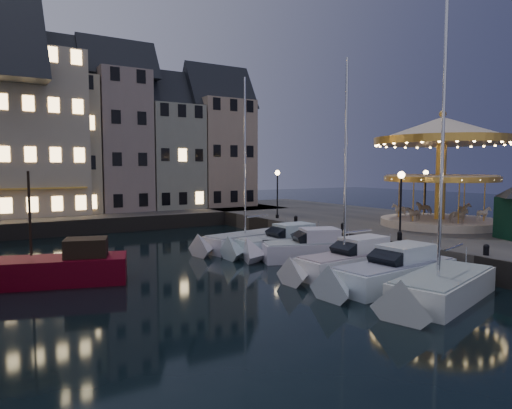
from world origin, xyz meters
TOP-DOWN VIEW (x-y plane):
  - ground at (0.00, 0.00)m, footprint 160.00×160.00m
  - quay_east at (14.00, 6.00)m, footprint 16.00×56.00m
  - quay_north at (-8.00, 28.00)m, footprint 44.00×12.00m
  - quaywall_e at (6.00, 6.00)m, footprint 0.15×44.00m
  - quaywall_n at (-6.00, 22.00)m, footprint 48.00×0.15m
  - streetlamp_b at (7.20, 1.00)m, footprint 0.44×0.44m
  - streetlamp_c at (7.20, 14.50)m, footprint 0.44×0.44m
  - streetlamp_d at (18.50, 8.00)m, footprint 0.44×0.44m
  - bollard_a at (6.60, -5.00)m, footprint 0.30×0.30m
  - bollard_b at (6.60, 0.50)m, footprint 0.30×0.30m
  - bollard_c at (6.60, 5.50)m, footprint 0.30×0.30m
  - bollard_d at (6.60, 11.00)m, footprint 0.30×0.30m
  - townhouse_nc at (-8.00, 30.00)m, footprint 6.82×8.00m
  - townhouse_nd at (-2.25, 30.00)m, footprint 5.50×8.00m
  - townhouse_ne at (3.20, 30.00)m, footprint 6.16×8.00m
  - townhouse_nf at (9.25, 30.00)m, footprint 6.82×8.00m
  - motorboat_a at (1.25, -6.21)m, footprint 7.49×4.26m
  - motorboat_b at (1.45, -3.36)m, footprint 8.02×2.88m
  - motorboat_c at (1.47, -0.48)m, footprint 7.83×2.41m
  - motorboat_d at (1.82, 3.90)m, footprint 6.86×4.24m
  - motorboat_e at (1.76, 6.30)m, footprint 7.53×2.22m
  - motorboat_f at (0.75, 8.82)m, footprint 8.42×3.53m
  - red_fishing_boat at (-11.89, 5.66)m, footprint 7.18×4.27m
  - carousel at (14.66, 3.67)m, footprint 9.87×9.87m

SIDE VIEW (x-z plane):
  - ground at x=0.00m, z-range 0.00..0.00m
  - motorboat_f at x=0.75m, z-range -5.04..6.09m
  - motorboat_a at x=1.25m, z-range -5.68..6.76m
  - motorboat_d at x=1.82m, z-range -0.44..1.71m
  - motorboat_e at x=1.76m, z-range -0.44..1.71m
  - motorboat_b at x=1.45m, z-range -0.43..1.72m
  - quay_east at x=14.00m, z-range 0.00..1.30m
  - quay_north at x=-8.00m, z-range 0.00..1.30m
  - quaywall_e at x=6.00m, z-range 0.00..1.30m
  - quaywall_n at x=-6.00m, z-range 0.00..1.30m
  - motorboat_c at x=1.47m, z-range -4.51..5.86m
  - red_fishing_boat at x=-11.89m, z-range -2.18..3.56m
  - bollard_a at x=6.60m, z-range 1.32..1.89m
  - bollard_b at x=6.60m, z-range 1.32..1.89m
  - bollard_c at x=6.60m, z-range 1.32..1.89m
  - bollard_d at x=6.60m, z-range 1.32..1.89m
  - streetlamp_b at x=7.20m, z-range 1.93..6.10m
  - streetlamp_c at x=7.20m, z-range 1.93..6.10m
  - streetlamp_d at x=18.50m, z-range 1.93..6.10m
  - carousel at x=14.66m, z-range 2.67..11.31m
  - townhouse_ne at x=3.20m, z-range 1.38..14.18m
  - townhouse_nf at x=9.25m, z-range 1.38..15.18m
  - townhouse_nc at x=-8.00m, z-range 1.38..16.18m
  - townhouse_nd at x=-2.25m, z-range 1.38..17.18m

